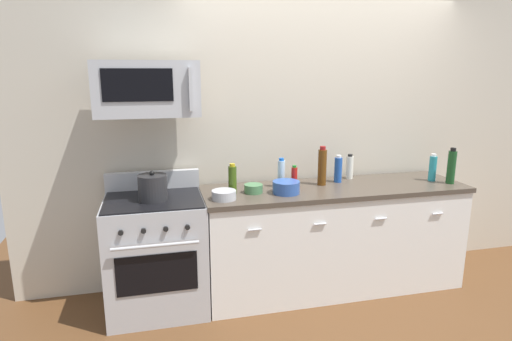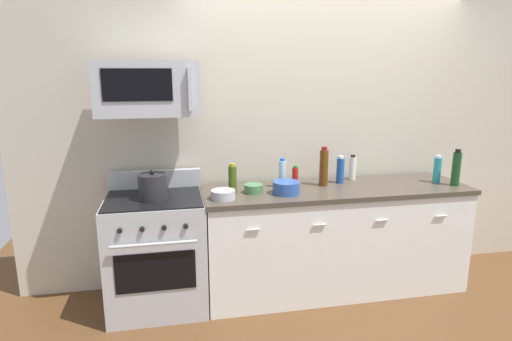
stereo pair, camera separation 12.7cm
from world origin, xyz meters
name	(u,v)px [view 2 (the right image)]	position (x,y,z in m)	size (l,w,h in m)	color
ground_plane	(332,287)	(0.00, 0.00, 0.00)	(6.42, 6.42, 0.00)	brown
back_wall	(322,130)	(0.00, 0.41, 1.35)	(5.35, 0.10, 2.70)	beige
counter_unit	(335,239)	(0.00, 0.00, 0.46)	(2.26, 0.66, 0.92)	white
range_oven	(157,251)	(-1.50, 0.00, 0.47)	(0.76, 0.69, 1.07)	#B7BABF
microwave	(148,88)	(-1.50, 0.05, 1.75)	(0.74, 0.44, 0.40)	#B7BABF
bottle_vinegar_white	(352,168)	(0.24, 0.23, 1.03)	(0.06, 0.06, 0.23)	silver
bottle_olive_oil	(233,179)	(-0.89, -0.01, 1.04)	(0.07, 0.07, 0.24)	#385114
bottle_water_clear	(282,174)	(-0.45, 0.10, 1.04)	(0.06, 0.06, 0.25)	silver
bottle_dish_soap	(437,170)	(0.92, -0.01, 1.04)	(0.06, 0.06, 0.24)	teal
bottle_wine_green	(456,168)	(1.02, -0.13, 1.07)	(0.07, 0.07, 0.31)	#19471E
bottle_wine_amber	(324,167)	(-0.09, 0.08, 1.08)	(0.07, 0.07, 0.34)	#59330F
bottle_soda_blue	(340,170)	(0.08, 0.14, 1.03)	(0.07, 0.07, 0.24)	#1E4CA5
bottle_hot_sauce_red	(295,178)	(-0.36, 0.03, 1.01)	(0.05, 0.05, 0.20)	#B21914
bowl_steel_prep	(223,194)	(-0.98, -0.14, 0.96)	(0.19, 0.19, 0.07)	#B2B5BA
bowl_green_glaze	(254,188)	(-0.72, -0.02, 0.96)	(0.15, 0.15, 0.07)	#477A4C
bowl_blue_mixing	(286,187)	(-0.47, -0.09, 0.97)	(0.22, 0.22, 0.10)	#2D519E
stockpot	(153,187)	(-1.50, -0.05, 1.02)	(0.22, 0.22, 0.23)	#262628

